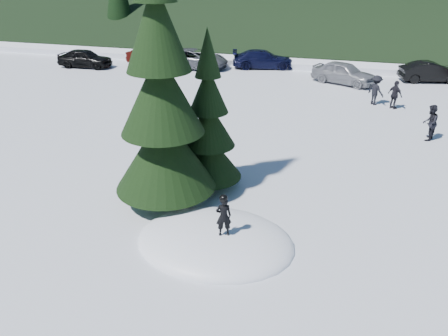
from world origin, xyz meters
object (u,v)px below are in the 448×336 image
(car_3, at_px, (263,59))
(car_4, at_px, (344,73))
(car_2, at_px, (194,59))
(spruce_short, at_px, (209,129))
(child_skier, at_px, (224,216))
(adult_0, at_px, (430,123))
(adult_1, at_px, (395,95))
(car_0, at_px, (85,58))
(spruce_tall, at_px, (161,103))
(car_1, at_px, (152,57))
(adult_2, at_px, (376,90))
(car_5, at_px, (431,72))

(car_3, distance_m, car_4, 6.57)
(car_2, distance_m, car_4, 10.80)
(spruce_short, bearing_deg, car_4, 76.31)
(child_skier, xyz_separation_m, adult_0, (6.33, 10.28, -0.26))
(adult_1, distance_m, car_0, 21.71)
(spruce_short, distance_m, adult_0, 10.49)
(spruce_tall, bearing_deg, car_0, 129.06)
(spruce_short, height_order, car_1, spruce_short)
(adult_1, distance_m, car_1, 17.74)
(adult_1, bearing_deg, car_0, 33.11)
(spruce_tall, bearing_deg, car_3, 92.78)
(spruce_tall, distance_m, spruce_short, 2.11)
(car_1, xyz_separation_m, car_3, (8.06, 1.71, -0.02))
(child_skier, relative_size, adult_2, 0.71)
(adult_0, bearing_deg, car_3, -121.75)
(spruce_tall, xyz_separation_m, car_4, (4.86, 17.24, -2.62))
(adult_0, xyz_separation_m, adult_2, (-2.13, 4.84, 0.01))
(spruce_tall, relative_size, car_2, 1.73)
(spruce_tall, distance_m, car_0, 21.79)
(car_2, relative_size, car_5, 1.28)
(adult_1, distance_m, car_5, 7.21)
(adult_0, relative_size, car_0, 0.40)
(car_3, relative_size, car_5, 1.14)
(car_4, bearing_deg, adult_1, -125.18)
(spruce_tall, distance_m, adult_0, 12.35)
(child_skier, bearing_deg, car_5, -133.43)
(adult_1, relative_size, car_0, 0.38)
(car_0, bearing_deg, car_2, -78.81)
(car_4, distance_m, car_5, 5.79)
(spruce_tall, bearing_deg, adult_0, 42.98)
(adult_0, distance_m, car_3, 15.51)
(adult_0, height_order, car_1, adult_0)
(adult_2, bearing_deg, car_2, 21.37)
(adult_1, distance_m, car_2, 14.85)
(child_skier, bearing_deg, car_0, -72.85)
(child_skier, distance_m, car_5, 22.70)
(adult_0, bearing_deg, adult_1, -145.84)
(car_0, bearing_deg, child_skier, -142.49)
(car_0, height_order, car_4, car_4)
(car_1, bearing_deg, adult_0, -103.96)
(car_3, bearing_deg, car_0, 90.64)
(adult_0, bearing_deg, adult_2, -137.30)
(spruce_short, bearing_deg, car_5, 62.61)
(child_skier, relative_size, car_5, 0.29)
(adult_0, relative_size, car_3, 0.36)
(spruce_short, distance_m, adult_1, 13.08)
(adult_1, height_order, car_3, adult_1)
(adult_1, height_order, adult_2, adult_2)
(car_3, bearing_deg, adult_0, -155.31)
(spruce_tall, distance_m, adult_1, 14.95)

